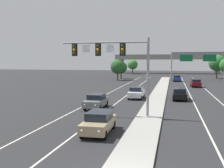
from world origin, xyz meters
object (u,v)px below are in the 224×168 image
(highway_sign_gantry, at_px, (198,57))
(tree_far_right_b, at_px, (217,63))
(car_receding_black, at_px, (179,94))
(tree_far_left_b, at_px, (133,65))
(car_receding_blue, at_px, (177,78))
(overhead_signal_mast, at_px, (116,58))
(car_oncoming_tan, at_px, (99,122))
(tree_far_left_c, at_px, (121,67))
(car_receding_darkred, at_px, (196,83))
(car_oncoming_grey, at_px, (96,101))
(car_oncoming_white, at_px, (136,93))
(tree_far_left_a, at_px, (118,67))

(highway_sign_gantry, distance_m, tree_far_right_b, 12.84)
(highway_sign_gantry, bearing_deg, car_receding_black, -98.47)
(tree_far_left_b, bearing_deg, car_receding_blue, -64.22)
(overhead_signal_mast, distance_m, car_oncoming_tan, 7.60)
(car_receding_black, relative_size, tree_far_left_c, 0.90)
(car_receding_darkred, height_order, tree_far_right_b, tree_far_right_b)
(tree_far_left_b, distance_m, tree_far_right_b, 34.40)
(overhead_signal_mast, bearing_deg, tree_far_right_b, 73.20)
(car_oncoming_grey, bearing_deg, overhead_signal_mast, -51.45)
(car_oncoming_tan, distance_m, tree_far_left_c, 58.02)
(car_receding_darkred, bearing_deg, car_oncoming_grey, -114.91)
(car_oncoming_tan, bearing_deg, car_oncoming_white, 89.08)
(tree_far_left_c, bearing_deg, highway_sign_gantry, -10.34)
(car_oncoming_white, bearing_deg, highway_sign_gantry, 72.47)
(tree_far_left_b, xyz_separation_m, tree_far_left_c, (0.75, -27.66, -0.42))
(car_oncoming_tan, distance_m, car_receding_black, 19.36)
(tree_far_right_b, bearing_deg, tree_far_left_b, 143.67)
(car_oncoming_white, height_order, tree_far_left_b, tree_far_left_b)
(tree_far_right_b, height_order, tree_far_left_c, tree_far_right_b)
(car_oncoming_grey, height_order, car_receding_darkred, same)
(highway_sign_gantry, bearing_deg, tree_far_left_a, -173.67)
(car_receding_black, distance_m, car_receding_blue, 32.87)
(car_oncoming_tan, xyz_separation_m, car_oncoming_white, (0.30, 18.51, 0.00))
(overhead_signal_mast, xyz_separation_m, car_receding_darkred, (9.68, 31.23, -4.71))
(tree_far_left_c, bearing_deg, car_receding_black, -68.43)
(car_receding_black, distance_m, tree_far_left_a, 36.27)
(overhead_signal_mast, xyz_separation_m, highway_sign_gantry, (11.31, 47.50, 0.64))
(tree_far_right_b, distance_m, tree_far_left_c, 27.95)
(overhead_signal_mast, xyz_separation_m, tree_far_left_a, (-9.06, 45.24, -1.93))
(tree_far_left_c, bearing_deg, car_receding_blue, -21.12)
(tree_far_right_b, height_order, tree_far_left_a, tree_far_right_b)
(car_oncoming_tan, bearing_deg, car_receding_blue, 83.05)
(car_oncoming_white, xyz_separation_m, tree_far_left_a, (-9.32, 32.70, 2.78))
(overhead_signal_mast, relative_size, car_oncoming_grey, 1.86)
(car_oncoming_tan, distance_m, tree_far_left_b, 85.51)
(car_oncoming_tan, bearing_deg, car_receding_black, 71.59)
(car_receding_darkred, distance_m, car_receding_blue, 14.46)
(car_oncoming_tan, relative_size, car_receding_blue, 1.00)
(car_oncoming_white, xyz_separation_m, car_receding_darkred, (9.41, 18.69, 0.00))
(car_receding_black, xyz_separation_m, tree_far_left_b, (-16.12, 66.51, 2.86))
(overhead_signal_mast, bearing_deg, tree_far_left_b, 97.25)
(car_receding_darkred, relative_size, tree_far_left_b, 0.80)
(overhead_signal_mast, height_order, car_receding_darkred, overhead_signal_mast)
(car_oncoming_grey, distance_m, tree_far_left_a, 41.94)
(car_receding_black, relative_size, tree_far_right_b, 0.65)
(car_oncoming_grey, xyz_separation_m, tree_far_right_b, (20.72, 54.71, 3.72))
(tree_far_left_b, relative_size, tree_far_left_c, 1.13)
(car_oncoming_grey, relative_size, tree_far_left_b, 0.80)
(car_oncoming_tan, relative_size, tree_far_left_c, 0.90)
(car_receding_blue, bearing_deg, overhead_signal_mast, -97.81)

